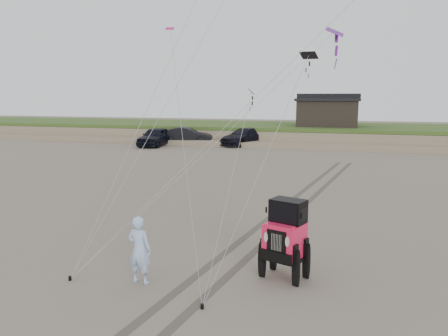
% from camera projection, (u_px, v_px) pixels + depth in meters
% --- Properties ---
extents(ground, '(160.00, 160.00, 0.00)m').
position_uv_depth(ground, '(169.00, 282.00, 11.46)').
color(ground, '#6B6054').
rests_on(ground, ground).
extents(dune_ridge, '(160.00, 14.25, 1.73)m').
position_uv_depth(dune_ridge, '(308.00, 134.00, 46.84)').
color(dune_ridge, '#7A6B54').
rests_on(dune_ridge, ground).
extents(cabin, '(6.40, 5.40, 3.35)m').
position_uv_depth(cabin, '(328.00, 111.00, 45.41)').
color(cabin, black).
rests_on(cabin, dune_ridge).
extents(truck_a, '(2.36, 5.41, 1.81)m').
position_uv_depth(truck_a, '(156.00, 137.00, 42.55)').
color(truck_a, black).
rests_on(truck_a, ground).
extents(truck_b, '(5.47, 2.92, 1.71)m').
position_uv_depth(truck_b, '(187.00, 136.00, 44.08)').
color(truck_b, black).
rests_on(truck_b, ground).
extents(truck_c, '(5.02, 6.38, 1.73)m').
position_uv_depth(truck_c, '(245.00, 137.00, 43.05)').
color(truck_c, black).
rests_on(truck_c, ground).
extents(jeep, '(3.39, 4.98, 1.71)m').
position_uv_depth(jeep, '(284.00, 247.00, 11.60)').
color(jeep, '#FD1E4C').
rests_on(jeep, ground).
extents(man, '(0.69, 0.48, 1.80)m').
position_uv_depth(man, '(139.00, 250.00, 11.29)').
color(man, '#92AFE3').
rests_on(man, ground).
extents(stake_main, '(0.08, 0.08, 0.12)m').
position_uv_depth(stake_main, '(70.00, 278.00, 11.56)').
color(stake_main, black).
rests_on(stake_main, ground).
extents(stake_aux, '(0.08, 0.08, 0.12)m').
position_uv_depth(stake_aux, '(202.00, 306.00, 10.02)').
color(stake_aux, black).
rests_on(stake_aux, ground).
extents(tire_tracks, '(5.22, 29.74, 0.01)m').
position_uv_depth(tire_tracks, '(288.00, 211.00, 18.48)').
color(tire_tracks, '#4C443D').
rests_on(tire_tracks, ground).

